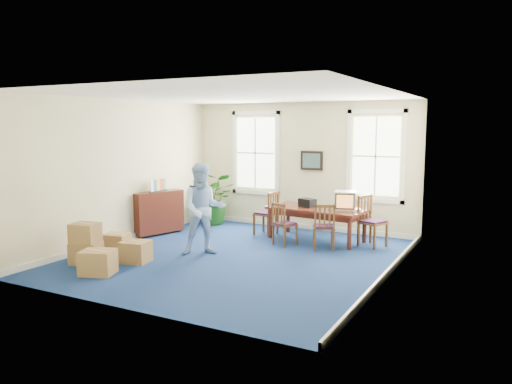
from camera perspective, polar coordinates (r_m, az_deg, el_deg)
The scene contains 25 objects.
floor at distance 10.10m, azimuth -2.11°, elevation -7.41°, with size 6.50×6.50×0.00m, color navy.
ceiling at distance 9.78m, azimuth -2.20°, elevation 11.02°, with size 6.50×6.50×0.00m, color white.
wall_back at distance 12.72m, azimuth 5.19°, elevation 2.98°, with size 6.50×6.50×0.00m, color beige.
wall_front at distance 7.20m, azimuth -15.19°, elevation -0.74°, with size 6.50×6.50×0.00m, color beige.
wall_left at distance 11.60m, azimuth -15.11°, elevation 2.31°, with size 6.50×6.50×0.00m, color beige.
wall_right at distance 8.72m, azimuth 15.19°, elevation 0.66°, with size 6.50×6.50×0.00m, color beige.
baseboard_back at distance 12.90m, azimuth 5.06°, elevation -3.86°, with size 6.00×0.04×0.12m, color white.
baseboard_left at distance 11.81m, azimuth -14.74°, elevation -5.15°, with size 0.04×6.50×0.12m, color white.
baseboard_right at distance 9.03m, azimuth 14.66°, elevation -9.08°, with size 0.04×6.50×0.12m, color white.
window_left at distance 13.24m, azimuth -0.04°, elevation 4.49°, with size 1.40×0.12×2.20m, color white, non-canonical shape.
window_right at distance 12.08m, azimuth 13.54°, elevation 3.98°, with size 1.40×0.12×2.20m, color white, non-canonical shape.
wall_picture at distance 12.55m, azimuth 6.38°, elevation 3.59°, with size 0.58×0.06×0.48m, color black, non-canonical shape.
conference_table at distance 11.54m, azimuth 6.92°, elevation -3.65°, with size 2.20×1.00×0.75m, color #4C1C12, non-canonical shape.
crt_tv at distance 11.28m, azimuth 10.15°, elevation -0.96°, with size 0.46×0.50×0.42m, color #B7B7BC, non-canonical shape.
game_console at distance 11.17m, azimuth 11.51°, elevation -2.02°, with size 0.18×0.22×0.06m, color white.
equipment_bag at distance 11.60m, azimuth 5.89°, elevation -1.23°, with size 0.38×0.25×0.19m, color black.
chair_near_left at distance 11.01m, azimuth 3.33°, elevation -3.64°, with size 0.42×0.42×0.94m, color brown, non-canonical shape.
chair_near_right at distance 10.67m, azimuth 7.75°, elevation -3.92°, with size 0.45×0.45×0.99m, color brown, non-canonical shape.
chair_end_left at distance 12.03m, azimuth 1.13°, elevation -2.42°, with size 0.47×0.47×1.05m, color brown, non-canonical shape.
chair_end_right at distance 11.12m, azimuth 13.22°, elevation -3.30°, with size 0.50×0.50×1.10m, color brown, non-canonical shape.
man at distance 10.17m, azimuth -6.01°, elevation -1.95°, with size 0.91×0.71×1.87m, color #9CC2F6.
credenza at distance 12.28m, azimuth -11.10°, elevation -2.46°, with size 0.37×1.28×1.00m, color #4C1C12.
brochure_rack at distance 12.17m, azimuth -11.11°, elevation 0.58°, with size 0.12×0.71×0.31m, color #99999E, non-canonical shape.
potted_plant at distance 13.34m, azimuth -4.78°, elevation -0.71°, with size 1.25×1.09×1.39m, color #134710.
cardboard_boxes at distance 9.99m, azimuth -17.65°, elevation -5.51°, with size 1.44×1.44×0.82m, color #A57946, non-canonical shape.
Camera 1 is at (4.88, -8.45, 2.60)m, focal length 35.00 mm.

